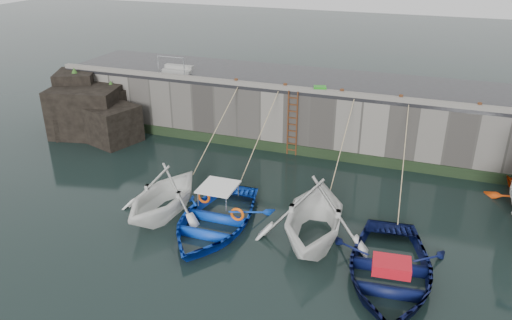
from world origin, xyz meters
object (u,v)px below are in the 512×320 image
(boat_near_white, at_px, (164,213))
(fish_crate, at_px, (320,89))
(boat_near_blacktrim, at_px, (313,239))
(bollard_a, at_px, (236,81))
(bollard_b, at_px, (285,86))
(bollard_e, at_px, (479,106))
(ladder, at_px, (292,124))
(bollard_c, at_px, (342,92))
(bollard_d, at_px, (401,98))
(boat_near_blue, at_px, (214,226))
(boat_near_navy, at_px, (388,278))

(boat_near_white, distance_m, fish_crate, 9.19)
(boat_near_blacktrim, relative_size, bollard_a, 17.65)
(bollard_b, xyz_separation_m, bollard_e, (8.50, 0.00, 0.00))
(bollard_b, bearing_deg, ladder, -33.86)
(bollard_c, bearing_deg, bollard_a, 180.00)
(boat_near_white, xyz_separation_m, bollard_d, (7.83, 7.44, 3.30))
(boat_near_blacktrim, relative_size, bollard_c, 17.65)
(bollard_c, xyz_separation_m, bollard_d, (2.60, 0.00, 0.00))
(bollard_c, relative_size, bollard_d, 1.00)
(bollard_a, height_order, bollard_c, same)
(boat_near_blue, relative_size, bollard_e, 19.13)
(boat_near_navy, bearing_deg, boat_near_blacktrim, 148.54)
(boat_near_white, height_order, boat_near_blacktrim, boat_near_blacktrim)
(boat_near_white, relative_size, fish_crate, 7.56)
(bollard_b, bearing_deg, bollard_e, 0.00)
(bollard_d, bearing_deg, boat_near_blacktrim, -105.27)
(boat_near_white, xyz_separation_m, bollard_b, (2.53, 7.44, 3.30))
(boat_near_blacktrim, distance_m, boat_near_navy, 3.05)
(fish_crate, bearing_deg, ladder, -177.97)
(boat_near_blue, distance_m, boat_near_navy, 6.47)
(boat_near_white, xyz_separation_m, bollard_e, (11.03, 7.44, 3.30))
(boat_near_white, bearing_deg, bollard_e, 38.01)
(ladder, bearing_deg, bollard_b, 146.14)
(boat_near_blue, bearing_deg, ladder, 82.61)
(bollard_e, bearing_deg, boat_near_blacktrim, -125.57)
(boat_near_blacktrim, bearing_deg, fish_crate, 96.85)
(boat_near_blue, distance_m, bollard_e, 12.13)
(bollard_e, bearing_deg, boat_near_navy, -105.81)
(bollard_a, bearing_deg, boat_near_blacktrim, -51.17)
(bollard_c, bearing_deg, ladder, -171.33)
(bollard_b, bearing_deg, boat_near_white, -108.76)
(boat_near_blue, height_order, bollard_b, bollard_b)
(boat_near_white, bearing_deg, boat_near_blue, -1.16)
(bollard_e, bearing_deg, bollard_c, 180.00)
(boat_near_blue, height_order, bollard_a, bollard_a)
(fish_crate, bearing_deg, bollard_a, 164.36)
(boat_near_blacktrim, xyz_separation_m, bollard_e, (5.18, 7.24, 3.30))
(boat_near_navy, bearing_deg, bollard_b, 119.40)
(bollard_a, bearing_deg, ladder, -6.38)
(boat_near_white, relative_size, boat_near_navy, 0.78)
(bollard_a, distance_m, bollard_c, 5.20)
(ladder, distance_m, boat_near_white, 7.88)
(boat_near_blue, relative_size, bollard_c, 19.13)
(bollard_a, bearing_deg, bollard_c, 0.00)
(boat_near_blue, bearing_deg, fish_crate, 74.57)
(fish_crate, bearing_deg, bollard_c, -19.08)
(ladder, distance_m, boat_near_blue, 7.52)
(bollard_b, height_order, bollard_c, same)
(boat_near_navy, distance_m, fish_crate, 10.22)
(boat_near_navy, bearing_deg, bollard_e, 68.16)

